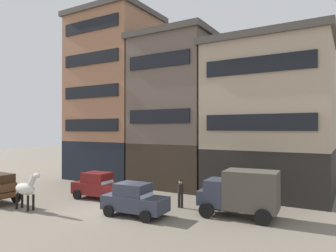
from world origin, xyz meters
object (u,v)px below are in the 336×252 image
at_px(sedan_dark, 135,200).
at_px(sedan_light, 98,186).
at_px(delivery_truck_near, 241,192).
at_px(fire_hydrant_curbside, 137,187).
at_px(draft_horse, 26,189).
at_px(pedestrian_officer, 180,192).

relative_size(sedan_dark, sedan_light, 1.00).
xyz_separation_m(delivery_truck_near, fire_hydrant_curbside, (-8.85, 2.34, -1.00)).
height_order(draft_horse, pedestrian_officer, draft_horse).
relative_size(draft_horse, delivery_truck_near, 0.52).
bearing_deg(sedan_light, sedan_dark, -24.09).
bearing_deg(draft_horse, sedan_light, 69.49).
height_order(pedestrian_officer, fire_hydrant_curbside, pedestrian_officer).
relative_size(draft_horse, fire_hydrant_curbside, 2.82).
distance_m(sedan_dark, fire_hydrant_curbside, 6.24).
bearing_deg(sedan_dark, sedan_light, 155.91).
xyz_separation_m(sedan_dark, fire_hydrant_curbside, (-3.60, 5.07, -0.49)).
bearing_deg(delivery_truck_near, draft_horse, -156.54).
bearing_deg(pedestrian_officer, delivery_truck_near, -2.12).
xyz_separation_m(sedan_dark, sedan_light, (-4.75, 2.12, 0.00)).
xyz_separation_m(delivery_truck_near, sedan_dark, (-5.25, -2.73, -0.51)).
relative_size(draft_horse, sedan_light, 0.62).
relative_size(delivery_truck_near, fire_hydrant_curbside, 5.38).
bearing_deg(pedestrian_officer, fire_hydrant_curbside, 156.27).
distance_m(draft_horse, fire_hydrant_curbside, 7.96).
xyz_separation_m(pedestrian_officer, fire_hydrant_curbside, (-4.99, 2.19, -0.55)).
bearing_deg(pedestrian_officer, sedan_dark, -115.78).
height_order(delivery_truck_near, sedan_light, delivery_truck_near).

